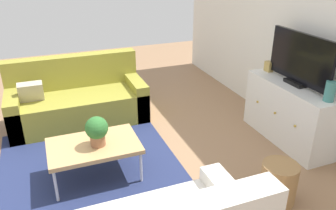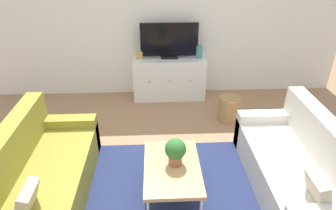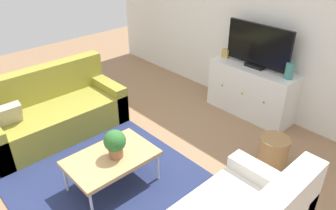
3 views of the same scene
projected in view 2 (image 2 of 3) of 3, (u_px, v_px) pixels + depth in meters
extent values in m
plane|color=#997251|center=(171.00, 185.00, 3.45)|extent=(10.00, 10.00, 0.00)
cube|color=silver|center=(163.00, 19.00, 5.02)|extent=(6.40, 0.12, 2.70)
cube|color=navy|center=(172.00, 195.00, 3.32)|extent=(2.50, 1.90, 0.01)
cube|color=olive|center=(48.00, 182.00, 3.20)|extent=(0.83, 1.80, 0.42)
cube|color=olive|center=(14.00, 167.00, 3.08)|extent=(0.20, 1.80, 0.87)
cube|color=olive|center=(66.00, 135.00, 3.88)|extent=(0.83, 0.18, 0.54)
cube|color=#B2A58C|center=(27.00, 201.00, 2.55)|extent=(0.19, 0.30, 0.32)
cube|color=silver|center=(290.00, 174.00, 3.32)|extent=(0.83, 1.80, 0.42)
cube|color=silver|center=(322.00, 158.00, 3.22)|extent=(0.20, 1.80, 0.87)
cube|color=silver|center=(267.00, 130.00, 3.99)|extent=(0.83, 0.18, 0.54)
cube|color=#B2A58C|center=(318.00, 190.00, 2.66)|extent=(0.18, 0.30, 0.32)
cube|color=tan|center=(172.00, 168.00, 3.16)|extent=(0.60, 0.91, 0.04)
cylinder|color=silver|center=(201.00, 210.00, 2.91)|extent=(0.03, 0.03, 0.36)
cylinder|color=silver|center=(149.00, 158.00, 3.61)|extent=(0.03, 0.03, 0.36)
cylinder|color=silver|center=(191.00, 157.00, 3.64)|extent=(0.03, 0.03, 0.36)
cylinder|color=#936042|center=(175.00, 159.00, 3.16)|extent=(0.15, 0.15, 0.11)
sphere|color=#2D6B2D|center=(175.00, 149.00, 3.10)|extent=(0.23, 0.23, 0.23)
cube|color=white|center=(169.00, 78.00, 5.25)|extent=(1.27, 0.44, 0.75)
sphere|color=#B79338|center=(149.00, 82.00, 5.02)|extent=(0.03, 0.03, 0.03)
sphere|color=#B79338|center=(170.00, 82.00, 5.03)|extent=(0.03, 0.03, 0.03)
sphere|color=#B79338|center=(191.00, 81.00, 5.05)|extent=(0.03, 0.03, 0.03)
cube|color=black|center=(169.00, 57.00, 5.08)|extent=(0.28, 0.16, 0.04)
cube|color=black|center=(169.00, 40.00, 4.93)|extent=(0.98, 0.04, 0.57)
cylinder|color=teal|center=(199.00, 52.00, 5.04)|extent=(0.11, 0.11, 0.22)
cube|color=tan|center=(139.00, 55.00, 5.02)|extent=(0.11, 0.07, 0.13)
cylinder|color=#9E7547|center=(229.00, 109.00, 4.63)|extent=(0.34, 0.34, 0.40)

